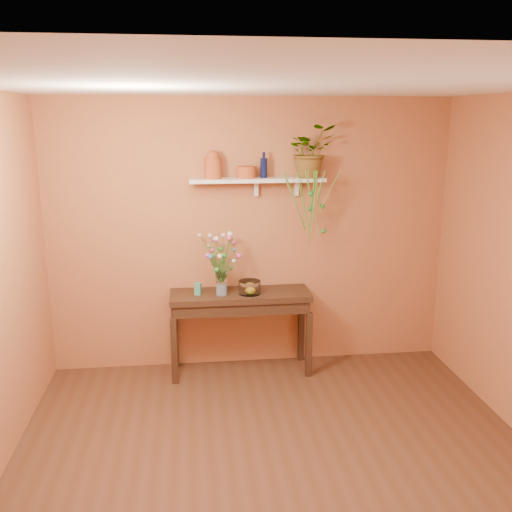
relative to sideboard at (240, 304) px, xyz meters
name	(u,v)px	position (x,y,z in m)	size (l,w,h in m)	color
room	(284,298)	(0.13, -1.76, 0.64)	(4.04, 4.04, 2.70)	#52301F
sideboard	(240,304)	(0.00, 0.00, 0.00)	(1.37, 0.44, 0.83)	#3C2417
wall_shelf	(258,180)	(0.19, 0.12, 1.20)	(1.30, 0.24, 0.19)	white
terracotta_jug	(213,165)	(-0.24, 0.09, 1.35)	(0.20, 0.20, 0.27)	#B85E2C
terracotta_pot	(246,172)	(0.08, 0.13, 1.28)	(0.18, 0.18, 0.11)	#B85E2C
blue_bottle	(264,167)	(0.25, 0.13, 1.33)	(0.07, 0.07, 0.24)	#091037
spider_plant	(310,151)	(0.69, 0.12, 1.48)	(0.45, 0.39, 0.50)	#267A26
plant_fronds	(313,204)	(0.71, -0.02, 0.99)	(0.56, 0.28, 0.75)	#267A26
glass_vase	(221,285)	(-0.19, -0.05, 0.22)	(0.11, 0.11, 0.23)	white
bouquet	(221,252)	(-0.19, -0.04, 0.55)	(0.41, 0.40, 0.51)	#386B28
glass_bowl	(250,288)	(0.09, -0.05, 0.18)	(0.21, 0.21, 0.13)	white
lemon	(250,290)	(0.09, -0.07, 0.16)	(0.08, 0.08, 0.08)	yellow
carton	(198,289)	(-0.41, -0.02, 0.18)	(0.06, 0.05, 0.12)	teal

